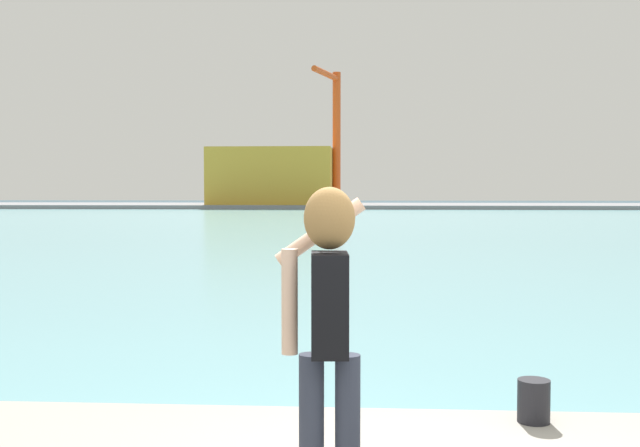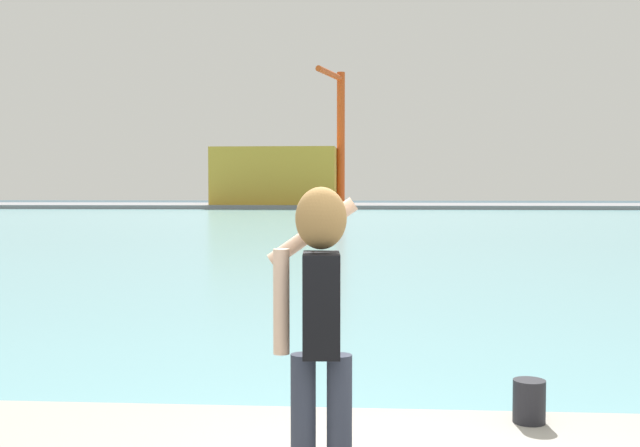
{
  "view_description": "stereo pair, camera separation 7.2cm",
  "coord_description": "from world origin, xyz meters",
  "px_view_note": "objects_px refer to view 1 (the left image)",
  "views": [
    {
      "loc": [
        -0.32,
        -3.85,
        2.2
      ],
      "look_at": [
        -1.05,
        7.3,
        1.71
      ],
      "focal_mm": 41.96,
      "sensor_mm": 36.0,
      "label": 1
    },
    {
      "loc": [
        -0.25,
        -3.84,
        2.2
      ],
      "look_at": [
        -1.05,
        7.3,
        1.71
      ],
      "focal_mm": 41.96,
      "sensor_mm": 36.0,
      "label": 2
    }
  ],
  "objects_px": {
    "warehouse_left": "(272,176)",
    "port_crane": "(335,126)",
    "person_photographer": "(328,310)",
    "harbor_bollard": "(534,401)"
  },
  "relations": [
    {
      "from": "person_photographer",
      "to": "harbor_bollard",
      "type": "xyz_separation_m",
      "value": [
        1.45,
        1.51,
        -0.91
      ]
    },
    {
      "from": "person_photographer",
      "to": "harbor_bollard",
      "type": "height_order",
      "value": "person_photographer"
    },
    {
      "from": "warehouse_left",
      "to": "port_crane",
      "type": "xyz_separation_m",
      "value": [
        7.84,
        0.14,
        6.21
      ]
    },
    {
      "from": "person_photographer",
      "to": "warehouse_left",
      "type": "xyz_separation_m",
      "value": [
        -11.88,
        88.49,
        2.42
      ]
    },
    {
      "from": "harbor_bollard",
      "to": "warehouse_left",
      "type": "bearing_deg",
      "value": 98.71
    },
    {
      "from": "warehouse_left",
      "to": "port_crane",
      "type": "relative_size",
      "value": 0.92
    },
    {
      "from": "person_photographer",
      "to": "port_crane",
      "type": "distance_m",
      "value": 89.14
    },
    {
      "from": "warehouse_left",
      "to": "port_crane",
      "type": "height_order",
      "value": "port_crane"
    },
    {
      "from": "harbor_bollard",
      "to": "port_crane",
      "type": "bearing_deg",
      "value": 93.61
    },
    {
      "from": "person_photographer",
      "to": "warehouse_left",
      "type": "distance_m",
      "value": 89.32
    }
  ]
}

